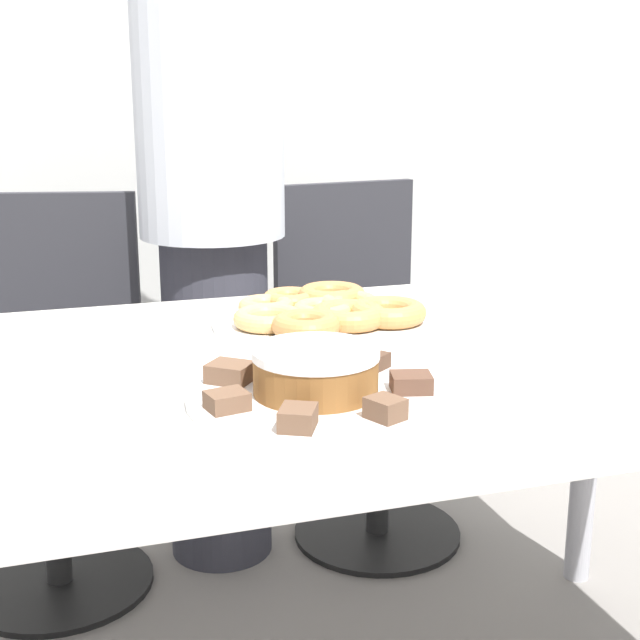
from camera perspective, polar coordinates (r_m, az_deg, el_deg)
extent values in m
cube|color=silver|center=(2.85, -10.12, 17.39)|extent=(8.00, 0.05, 2.60)
cube|color=silver|center=(1.39, -0.15, -3.07)|extent=(1.69, 0.91, 0.03)
cylinder|color=silver|center=(2.19, 16.72, -7.33)|extent=(0.06, 0.06, 0.72)
cylinder|color=#383842|center=(2.22, -6.55, -5.04)|extent=(0.26, 0.26, 0.82)
cylinder|color=silver|center=(2.09, -7.15, 14.14)|extent=(0.34, 0.34, 0.65)
cylinder|color=black|center=(2.31, -16.28, -15.82)|extent=(0.44, 0.44, 0.01)
cylinder|color=#262626|center=(2.20, -16.71, -10.70)|extent=(0.06, 0.06, 0.44)
cube|color=#2D2D33|center=(2.11, -17.19, -4.80)|extent=(0.53, 0.53, 0.04)
cube|color=#2D2D33|center=(2.24, -16.53, 2.50)|extent=(0.39, 0.12, 0.42)
cylinder|color=black|center=(2.44, 3.67, -13.40)|extent=(0.44, 0.44, 0.01)
cylinder|color=#262626|center=(2.34, 3.76, -8.48)|extent=(0.06, 0.06, 0.44)
cube|color=#2D2D33|center=(2.26, 3.87, -2.88)|extent=(0.49, 0.49, 0.04)
cube|color=#2D2D33|center=(2.38, 1.56, 3.76)|extent=(0.40, 0.08, 0.42)
cylinder|color=white|center=(1.21, -0.27, -4.92)|extent=(0.35, 0.35, 0.01)
cylinder|color=white|center=(1.58, 0.21, -0.11)|extent=(0.39, 0.39, 0.01)
cylinder|color=brown|center=(1.20, -0.28, -3.55)|extent=(0.17, 0.17, 0.05)
cylinder|color=white|center=(1.19, -0.28, -2.12)|extent=(0.17, 0.17, 0.01)
cube|color=brown|center=(1.15, -5.97, -5.16)|extent=(0.06, 0.05, 0.02)
cube|color=brown|center=(1.08, -1.42, -6.28)|extent=(0.06, 0.06, 0.03)
cube|color=brown|center=(1.11, 4.21, -5.66)|extent=(0.05, 0.06, 0.03)
cube|color=brown|center=(1.22, 5.86, -4.00)|extent=(0.06, 0.06, 0.02)
cube|color=#513828|center=(1.30, 3.02, -2.67)|extent=(0.08, 0.07, 0.02)
cube|color=brown|center=(1.32, -1.84, -2.44)|extent=(0.05, 0.06, 0.02)
cube|color=brown|center=(1.25, -5.77, -3.35)|extent=(0.08, 0.08, 0.03)
torus|color=#E5AD66|center=(1.58, 0.21, 0.61)|extent=(0.11, 0.11, 0.03)
torus|color=#C68447|center=(1.68, 0.76, 1.57)|extent=(0.13, 0.13, 0.04)
torus|color=#D18E4C|center=(1.67, -1.93, 1.36)|extent=(0.10, 0.10, 0.03)
torus|color=#E5AD66|center=(1.61, -3.47, 0.87)|extent=(0.10, 0.10, 0.03)
torus|color=#E5AD66|center=(1.53, -3.31, 0.11)|extent=(0.12, 0.12, 0.03)
torus|color=#C68447|center=(1.47, -0.90, -0.34)|extent=(0.11, 0.11, 0.04)
torus|color=#D18E4C|center=(1.53, 1.83, 0.28)|extent=(0.13, 0.13, 0.04)
torus|color=#D18E4C|center=(1.56, 4.41, 0.51)|extent=(0.13, 0.13, 0.04)
torus|color=#E5AD66|center=(1.62, 1.87, 1.04)|extent=(0.11, 0.11, 0.03)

